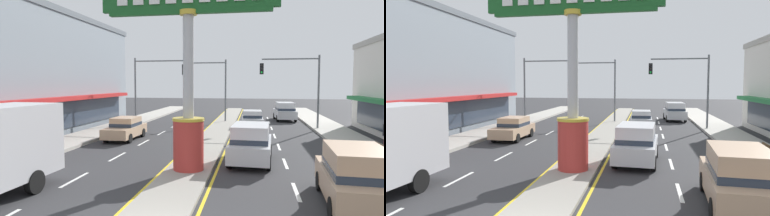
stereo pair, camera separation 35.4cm
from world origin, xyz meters
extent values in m
cube|color=gray|center=(0.00, 18.00, 0.07)|extent=(2.01, 52.00, 0.14)
cube|color=#ADA89E|center=(-9.07, 16.00, 0.09)|extent=(2.93, 60.00, 0.18)
cube|color=#ADA89E|center=(9.07, 16.00, 0.09)|extent=(2.93, 60.00, 0.18)
cube|color=silver|center=(-4.31, 4.80, 0.00)|extent=(0.14, 2.20, 0.01)
cube|color=silver|center=(-4.31, 9.20, 0.00)|extent=(0.14, 2.20, 0.01)
cube|color=silver|center=(-4.31, 13.60, 0.00)|extent=(0.14, 2.20, 0.01)
cube|color=silver|center=(-4.31, 18.00, 0.00)|extent=(0.14, 2.20, 0.01)
cube|color=silver|center=(-4.31, 22.40, 0.00)|extent=(0.14, 2.20, 0.01)
cube|color=silver|center=(-4.31, 26.80, 0.00)|extent=(0.14, 2.20, 0.01)
cube|color=silver|center=(-4.31, 31.20, 0.00)|extent=(0.14, 2.20, 0.01)
cube|color=silver|center=(4.31, 4.80, 0.00)|extent=(0.14, 2.20, 0.01)
cube|color=silver|center=(4.31, 9.20, 0.00)|extent=(0.14, 2.20, 0.01)
cube|color=silver|center=(4.31, 13.60, 0.00)|extent=(0.14, 2.20, 0.01)
cube|color=silver|center=(4.31, 18.00, 0.00)|extent=(0.14, 2.20, 0.01)
cube|color=silver|center=(4.31, 22.40, 0.00)|extent=(0.14, 2.20, 0.01)
cube|color=silver|center=(4.31, 26.80, 0.00)|extent=(0.14, 2.20, 0.01)
cube|color=silver|center=(4.31, 31.20, 0.00)|extent=(0.14, 2.20, 0.01)
cube|color=yellow|center=(-1.19, 18.00, 0.00)|extent=(0.12, 52.00, 0.01)
cube|color=yellow|center=(1.19, 18.00, 0.00)|extent=(0.12, 52.00, 0.01)
cylinder|color=#B7332D|center=(0.00, 6.71, 1.21)|extent=(1.32, 1.32, 2.13)
cylinder|color=gold|center=(0.00, 6.71, 2.33)|extent=(1.39, 1.39, 0.12)
cylinder|color=#B7B7BC|center=(0.00, 6.71, 4.61)|extent=(0.47, 0.47, 4.68)
cylinder|color=gold|center=(0.00, 6.71, 6.86)|extent=(0.75, 0.75, 0.20)
cube|color=#195623|center=(0.00, 6.71, 6.88)|extent=(6.98, 0.29, 0.16)
cube|color=gray|center=(-15.42, 15.93, 4.50)|extent=(8.61, 24.28, 8.99)
cube|color=slate|center=(-15.42, 15.93, 9.22)|extent=(8.78, 24.77, 0.45)
cube|color=#B21E1E|center=(-10.67, 15.93, 2.76)|extent=(0.90, 20.64, 0.30)
cube|color=#283342|center=(-11.08, 15.93, 1.50)|extent=(0.08, 19.91, 2.00)
cylinder|color=slate|center=(-8.01, 22.49, 3.10)|extent=(0.16, 0.16, 6.20)
cylinder|color=slate|center=(-5.70, 22.49, 5.90)|extent=(4.62, 0.12, 0.12)
cube|color=black|center=(-3.39, 22.33, 5.09)|extent=(0.32, 0.24, 0.92)
sphere|color=black|center=(-3.39, 22.19, 5.39)|extent=(0.17, 0.17, 0.17)
sphere|color=black|center=(-3.39, 22.19, 5.09)|extent=(0.17, 0.17, 0.17)
sphere|color=#19D83F|center=(-3.39, 22.19, 4.79)|extent=(0.17, 0.17, 0.17)
cylinder|color=slate|center=(8.01, 21.90, 3.10)|extent=(0.16, 0.16, 6.20)
cylinder|color=slate|center=(5.70, 21.90, 5.90)|extent=(4.62, 0.12, 0.12)
cube|color=black|center=(3.39, 21.74, 5.09)|extent=(0.32, 0.24, 0.92)
sphere|color=black|center=(3.39, 21.60, 5.39)|extent=(0.17, 0.17, 0.17)
sphere|color=black|center=(3.39, 21.60, 5.09)|extent=(0.17, 0.17, 0.17)
sphere|color=#19D83F|center=(3.39, 21.60, 4.79)|extent=(0.17, 0.17, 0.17)
cylinder|color=slate|center=(0.02, 26.10, 3.10)|extent=(0.16, 0.16, 6.20)
cylinder|color=slate|center=(-1.96, 26.10, 5.90)|extent=(3.96, 0.12, 0.12)
cube|color=black|center=(-3.94, 25.94, 5.09)|extent=(0.32, 0.24, 0.92)
sphere|color=black|center=(-3.94, 25.80, 5.39)|extent=(0.17, 0.17, 0.17)
sphere|color=black|center=(-3.94, 25.80, 5.09)|extent=(0.17, 0.17, 0.17)
sphere|color=#19D83F|center=(-3.94, 25.80, 4.79)|extent=(0.17, 0.17, 0.17)
cube|color=silver|center=(2.66, 22.49, 0.60)|extent=(1.84, 4.33, 0.66)
cube|color=silver|center=(2.66, 22.32, 1.23)|extent=(1.59, 2.18, 0.60)
cube|color=#283342|center=(2.66, 22.32, 1.05)|extent=(1.62, 2.20, 0.24)
cylinder|color=black|center=(1.82, 23.81, 0.31)|extent=(0.23, 0.62, 0.62)
cylinder|color=black|center=(3.44, 23.84, 0.31)|extent=(0.23, 0.62, 0.62)
cylinder|color=black|center=(1.87, 21.15, 0.31)|extent=(0.23, 0.62, 0.62)
cylinder|color=black|center=(3.49, 21.18, 0.31)|extent=(0.23, 0.62, 0.62)
cube|color=silver|center=(5.96, 29.07, 0.70)|extent=(2.13, 4.69, 0.80)
cube|color=silver|center=(5.97, 28.89, 1.50)|extent=(1.81, 2.93, 0.80)
cube|color=#283342|center=(5.97, 28.89, 1.22)|extent=(1.85, 2.96, 0.24)
cylinder|color=black|center=(5.01, 30.45, 0.34)|extent=(0.25, 0.69, 0.68)
cylinder|color=black|center=(6.76, 30.54, 0.34)|extent=(0.25, 0.69, 0.68)
cylinder|color=black|center=(5.16, 27.60, 0.34)|extent=(0.25, 0.69, 0.68)
cylinder|color=black|center=(6.90, 27.69, 0.34)|extent=(0.25, 0.69, 0.68)
cube|color=tan|center=(5.96, 3.66, 0.70)|extent=(2.15, 4.70, 0.80)
cube|color=tan|center=(5.95, 3.48, 1.50)|extent=(1.83, 2.94, 0.80)
cube|color=#283342|center=(5.95, 3.48, 1.22)|extent=(1.86, 2.97, 0.24)
cylinder|color=black|center=(5.16, 5.14, 0.34)|extent=(0.26, 0.69, 0.68)
cylinder|color=black|center=(6.91, 5.04, 0.34)|extent=(0.26, 0.69, 0.68)
cylinder|color=black|center=(5.01, 2.29, 0.34)|extent=(0.26, 0.69, 0.68)
cylinder|color=black|center=(-4.79, 2.95, 0.42)|extent=(0.30, 0.85, 0.84)
cube|color=silver|center=(2.66, 9.20, 0.70)|extent=(2.17, 4.70, 0.80)
cube|color=silver|center=(2.65, 9.01, 1.50)|extent=(1.84, 2.95, 0.80)
cube|color=#283342|center=(2.65, 9.01, 1.22)|extent=(1.88, 2.98, 0.24)
cylinder|color=black|center=(1.87, 10.67, 0.34)|extent=(0.26, 0.69, 0.68)
cylinder|color=black|center=(3.61, 10.57, 0.34)|extent=(0.26, 0.69, 0.68)
cylinder|color=black|center=(1.70, 7.83, 0.34)|extent=(0.26, 0.69, 0.68)
cylinder|color=black|center=(3.45, 7.72, 0.34)|extent=(0.26, 0.69, 0.68)
cube|color=tan|center=(-5.96, 14.57, 0.60)|extent=(1.78, 4.31, 0.66)
cube|color=tan|center=(-5.96, 14.74, 1.23)|extent=(1.56, 2.16, 0.60)
cube|color=#283342|center=(-5.96, 14.74, 1.05)|extent=(1.59, 2.18, 0.24)
cylinder|color=black|center=(-5.15, 13.24, 0.31)|extent=(0.22, 0.62, 0.62)
cylinder|color=black|center=(-6.77, 13.24, 0.31)|extent=(0.22, 0.62, 0.62)
cylinder|color=black|center=(-5.14, 15.90, 0.31)|extent=(0.22, 0.62, 0.62)
cylinder|color=black|center=(-6.76, 15.91, 0.31)|extent=(0.22, 0.62, 0.62)
cube|color=brown|center=(8.41, 9.33, 0.62)|extent=(0.48, 1.60, 0.08)
cube|color=brown|center=(8.62, 9.33, 0.86)|extent=(0.06, 1.60, 0.40)
cube|color=black|center=(8.41, 8.73, 0.36)|extent=(0.38, 0.08, 0.36)
cube|color=black|center=(8.41, 9.93, 0.36)|extent=(0.38, 0.08, 0.36)
camera|label=1|loc=(2.76, -7.70, 3.89)|focal=32.04mm
camera|label=2|loc=(3.11, -7.63, 3.89)|focal=32.04mm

